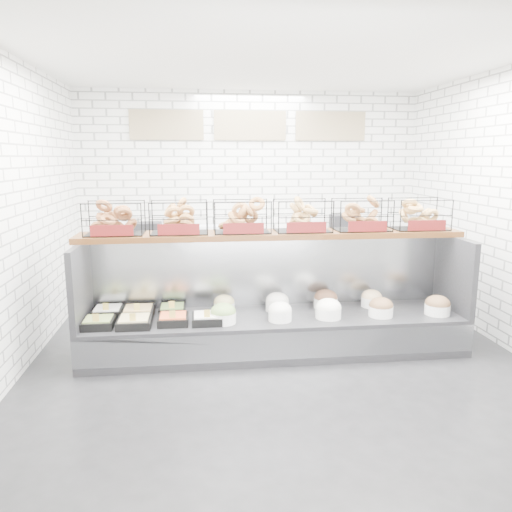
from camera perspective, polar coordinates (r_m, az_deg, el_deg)
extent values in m
plane|color=black|center=(5.20, 2.66, -11.92)|extent=(5.50, 5.50, 0.00)
cube|color=white|center=(7.53, -0.68, 7.06)|extent=(5.00, 0.02, 3.00)
cube|color=white|center=(5.05, -26.50, 3.85)|extent=(0.02, 5.50, 3.00)
cube|color=white|center=(4.88, 3.00, 22.49)|extent=(5.00, 5.50, 0.02)
cube|color=tan|center=(7.46, -10.18, 14.54)|extent=(1.05, 0.03, 0.42)
cube|color=tan|center=(7.50, -0.68, 14.69)|extent=(1.05, 0.03, 0.42)
cube|color=tan|center=(7.72, 8.51, 14.47)|extent=(1.05, 0.03, 0.42)
cube|color=black|center=(5.41, 2.15, -8.74)|extent=(4.00, 0.90, 0.40)
cube|color=#93969B|center=(5.00, 2.94, -10.20)|extent=(4.00, 0.03, 0.28)
cube|color=#93969B|center=(5.63, 1.55, -1.56)|extent=(4.00, 0.08, 0.80)
cube|color=black|center=(5.30, -19.37, -3.00)|extent=(0.06, 0.90, 0.80)
cube|color=black|center=(5.87, 21.58, -1.83)|extent=(0.06, 0.90, 0.80)
cube|color=black|center=(5.18, -17.56, -7.35)|extent=(0.30, 0.30, 0.08)
cube|color=olive|center=(5.17, -17.58, -6.98)|extent=(0.26, 0.26, 0.04)
cube|color=gold|center=(5.06, -17.84, -6.76)|extent=(0.06, 0.01, 0.08)
cube|color=black|center=(5.52, -16.56, -6.16)|extent=(0.30, 0.30, 0.08)
cube|color=white|center=(5.51, -16.58, -5.81)|extent=(0.26, 0.26, 0.04)
cube|color=gold|center=(5.39, -16.80, -5.58)|extent=(0.06, 0.01, 0.08)
cube|color=black|center=(5.12, -13.72, -7.39)|extent=(0.33, 0.33, 0.08)
cube|color=tan|center=(5.11, -13.74, -7.02)|extent=(0.28, 0.28, 0.04)
cube|color=gold|center=(4.98, -13.93, -6.83)|extent=(0.06, 0.01, 0.08)
cube|color=black|center=(5.44, -13.29, -6.26)|extent=(0.32, 0.32, 0.08)
cube|color=#EBC378|center=(5.43, -13.31, -5.91)|extent=(0.28, 0.28, 0.04)
cube|color=gold|center=(5.30, -13.47, -5.70)|extent=(0.06, 0.01, 0.08)
cube|color=black|center=(5.12, -9.44, -7.21)|extent=(0.30, 0.30, 0.08)
cube|color=#E05C2F|center=(5.11, -9.46, -6.84)|extent=(0.26, 0.26, 0.04)
cube|color=gold|center=(4.99, -9.53, -6.61)|extent=(0.06, 0.01, 0.08)
cube|color=black|center=(5.43, -9.53, -6.14)|extent=(0.28, 0.28, 0.08)
cube|color=#76974D|center=(5.42, -9.54, -5.78)|extent=(0.24, 0.24, 0.04)
cube|color=gold|center=(5.31, -9.61, -5.52)|extent=(0.06, 0.01, 0.08)
cube|color=black|center=(5.09, -5.63, -7.20)|extent=(0.30, 0.30, 0.08)
cube|color=white|center=(5.08, -5.63, -6.82)|extent=(0.26, 0.26, 0.04)
cube|color=gold|center=(4.97, -5.62, -6.59)|extent=(0.06, 0.01, 0.08)
cylinder|color=white|center=(5.08, -3.77, -7.03)|extent=(0.26, 0.26, 0.11)
ellipsoid|color=#6C914A|center=(5.06, -3.78, -6.38)|extent=(0.26, 0.26, 0.18)
cylinder|color=white|center=(5.42, -3.65, -5.86)|extent=(0.23, 0.23, 0.11)
ellipsoid|color=tan|center=(5.40, -3.66, -5.25)|extent=(0.22, 0.22, 0.16)
cylinder|color=white|center=(5.15, 2.77, -6.79)|extent=(0.24, 0.24, 0.11)
ellipsoid|color=white|center=(5.13, 2.78, -6.15)|extent=(0.24, 0.24, 0.17)
cylinder|color=white|center=(5.47, 2.44, -5.69)|extent=(0.26, 0.26, 0.11)
ellipsoid|color=silver|center=(5.45, 2.45, -5.08)|extent=(0.25, 0.25, 0.18)
cylinder|color=white|center=(5.28, 8.27, -6.43)|extent=(0.27, 0.27, 0.11)
ellipsoid|color=white|center=(5.26, 8.29, -5.81)|extent=(0.26, 0.26, 0.18)
cylinder|color=white|center=(5.62, 7.96, -5.31)|extent=(0.27, 0.27, 0.11)
ellipsoid|color=brown|center=(5.61, 7.97, -4.73)|extent=(0.26, 0.26, 0.18)
cylinder|color=white|center=(5.44, 14.06, -6.12)|extent=(0.26, 0.26, 0.11)
ellipsoid|color=brown|center=(5.42, 14.09, -5.52)|extent=(0.25, 0.25, 0.18)
cylinder|color=white|center=(5.76, 13.06, -5.11)|extent=(0.23, 0.23, 0.11)
ellipsoid|color=#D1AF80|center=(5.74, 13.08, -4.53)|extent=(0.22, 0.22, 0.16)
cylinder|color=white|center=(5.68, 20.00, -5.73)|extent=(0.27, 0.27, 0.11)
ellipsoid|color=brown|center=(5.66, 20.04, -5.15)|extent=(0.26, 0.26, 0.18)
cube|color=#3E200D|center=(5.36, 1.87, 2.47)|extent=(4.10, 0.50, 0.06)
cube|color=black|center=(5.34, -15.87, 4.19)|extent=(0.60, 0.38, 0.34)
cube|color=#56100F|center=(5.16, -16.15, 2.81)|extent=(0.42, 0.02, 0.11)
cube|color=black|center=(5.28, -8.79, 4.40)|extent=(0.60, 0.38, 0.34)
cube|color=#56100F|center=(5.09, -8.83, 3.02)|extent=(0.42, 0.02, 0.11)
cube|color=black|center=(5.30, -1.65, 4.55)|extent=(0.60, 0.38, 0.34)
cube|color=#56100F|center=(5.11, -1.44, 3.18)|extent=(0.42, 0.02, 0.11)
cube|color=black|center=(5.39, 5.34, 4.63)|extent=(0.60, 0.38, 0.34)
cube|color=#56100F|center=(5.21, 5.79, 3.28)|extent=(0.42, 0.02, 0.11)
cube|color=black|center=(5.57, 11.99, 4.64)|extent=(0.60, 0.38, 0.34)
cube|color=#56100F|center=(5.39, 12.63, 3.33)|extent=(0.42, 0.02, 0.11)
cube|color=black|center=(5.81, 18.16, 4.59)|extent=(0.60, 0.38, 0.34)
cube|color=#56100F|center=(5.64, 18.95, 3.34)|extent=(0.42, 0.02, 0.11)
cube|color=#93969B|center=(7.37, -0.40, -1.29)|extent=(4.00, 0.60, 0.90)
cube|color=black|center=(7.24, -12.33, 2.82)|extent=(0.40, 0.30, 0.24)
cube|color=silver|center=(7.25, -5.48, 2.80)|extent=(0.35, 0.28, 0.18)
cylinder|color=#D93B36|center=(7.33, 5.36, 3.05)|extent=(0.09, 0.09, 0.22)
cube|color=black|center=(7.59, 9.73, 3.52)|extent=(0.30, 0.30, 0.30)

